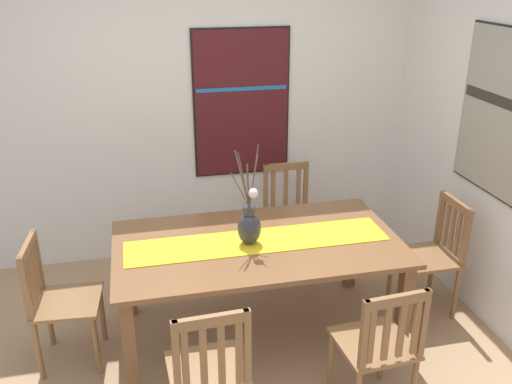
% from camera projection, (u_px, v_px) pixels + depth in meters
% --- Properties ---
extents(ground_plane, '(6.40, 6.40, 0.03)m').
position_uv_depth(ground_plane, '(256.00, 374.00, 3.67)').
color(ground_plane, '#A37F5B').
extents(wall_back, '(6.40, 0.12, 2.70)m').
position_uv_depth(wall_back, '(208.00, 106.00, 4.82)').
color(wall_back, silver).
rests_on(wall_back, ground_plane).
extents(dining_table, '(1.94, 1.09, 0.75)m').
position_uv_depth(dining_table, '(258.00, 253.00, 3.81)').
color(dining_table, brown).
rests_on(dining_table, ground_plane).
extents(table_runner, '(1.79, 0.36, 0.01)m').
position_uv_depth(table_runner, '(258.00, 241.00, 3.78)').
color(table_runner, gold).
rests_on(table_runner, dining_table).
extents(centerpiece_vase, '(0.23, 0.23, 0.66)m').
position_uv_depth(centerpiece_vase, '(249.00, 224.00, 3.69)').
color(centerpiece_vase, '#333338').
rests_on(centerpiece_vase, dining_table).
extents(chair_0, '(0.42, 0.42, 0.90)m').
position_uv_depth(chair_0, '(434.00, 253.00, 4.18)').
color(chair_0, brown).
rests_on(chair_0, ground_plane).
extents(chair_1, '(0.45, 0.45, 0.90)m').
position_uv_depth(chair_1, '(379.00, 345.00, 3.18)').
color(chair_1, brown).
rests_on(chair_1, ground_plane).
extents(chair_2, '(0.43, 0.43, 0.91)m').
position_uv_depth(chair_2, '(289.00, 216.00, 4.81)').
color(chair_2, brown).
rests_on(chair_2, ground_plane).
extents(chair_3, '(0.45, 0.45, 0.90)m').
position_uv_depth(chair_3, '(57.00, 299.00, 3.61)').
color(chair_3, brown).
rests_on(chair_3, ground_plane).
extents(chair_4, '(0.44, 0.44, 0.94)m').
position_uv_depth(chair_4, '(209.00, 372.00, 2.96)').
color(chair_4, brown).
rests_on(chair_4, ground_plane).
extents(painting_on_back_wall, '(0.84, 0.05, 1.28)m').
position_uv_depth(painting_on_back_wall, '(241.00, 103.00, 4.81)').
color(painting_on_back_wall, black).
extents(painting_on_side_wall, '(0.05, 0.94, 1.15)m').
position_uv_depth(painting_on_side_wall, '(505.00, 115.00, 3.73)').
color(painting_on_side_wall, black).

